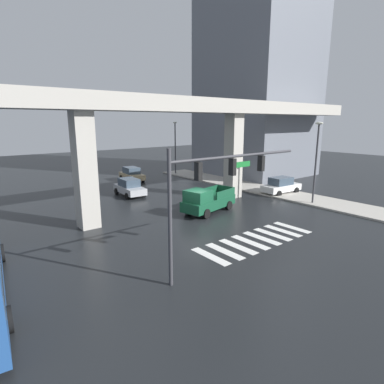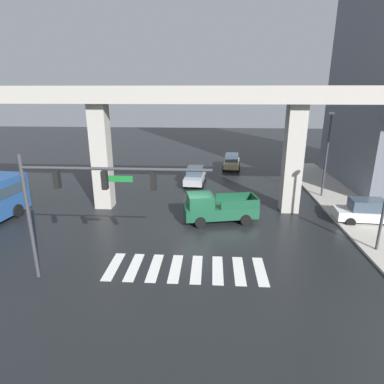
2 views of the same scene
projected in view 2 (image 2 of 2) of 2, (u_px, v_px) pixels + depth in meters
The scene contains 11 objects.
ground_plane at pixel (193, 226), 22.21m from camera, with size 120.00×120.00×0.00m, color black.
crosswalk_stripes at pixel (186, 269), 16.85m from camera, with size 8.25×2.80×0.01m.
elevated_overpass at pixel (196, 105), 23.07m from camera, with size 49.60×2.53×9.20m.
sidewalk_east at pixel (360, 218), 23.37m from camera, with size 4.00×36.00×0.15m, color #ADA89E.
pickup_truck at pixel (216, 208), 22.65m from camera, with size 5.39×2.93×2.08m.
sedan_white at pixel (367, 211), 22.44m from camera, with size 4.42×2.21×1.72m.
sedan_silver at pixel (195, 176), 31.76m from camera, with size 2.18×4.41×1.72m.
sedan_tan at pixel (232, 161), 38.12m from camera, with size 2.25×4.44×1.72m.
traffic_signal_mast at pixel (81, 191), 14.64m from camera, with size 8.69×0.32×6.20m.
street_lamp_mid_block at pixel (328, 145), 26.73m from camera, with size 0.44×0.70×7.24m.
street_lamp_far_north at pixel (295, 129), 37.25m from camera, with size 0.44×0.70×7.24m.
Camera 2 is at (1.25, -20.43, 8.93)m, focal length 30.19 mm.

